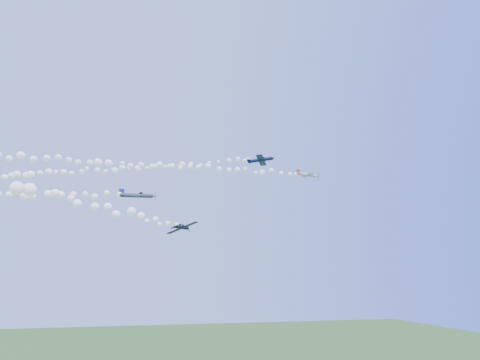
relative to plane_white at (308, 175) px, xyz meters
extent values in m
cylinder|color=silver|center=(-0.20, -0.01, 0.01)|extent=(5.53, 1.10, 1.13)
cone|color=silver|center=(2.75, 0.07, -0.19)|extent=(0.73, 0.77, 0.77)
cone|color=red|center=(3.16, 0.08, -0.21)|extent=(0.30, 0.27, 0.27)
cube|color=black|center=(3.05, 0.08, -0.21)|extent=(0.17, 0.28, 1.73)
cube|color=silver|center=(0.02, 0.01, -0.11)|extent=(1.51, 6.75, 0.80)
cube|color=silver|center=(-2.65, -0.07, 0.22)|extent=(0.83, 2.38, 0.33)
cube|color=red|center=(-2.69, -0.12, 0.72)|extent=(0.94, 0.20, 1.15)
sphere|color=black|center=(0.59, -0.01, 0.30)|extent=(0.71, 0.73, 0.75)
cylinder|color=#0D183A|center=(-14.79, -6.45, 1.16)|extent=(5.86, 2.87, 1.32)
cone|color=#0D183A|center=(-11.90, -7.78, 1.43)|extent=(0.98, 1.00, 0.85)
cone|color=white|center=(-11.50, -7.97, 1.46)|extent=(0.39, 0.37, 0.30)
cube|color=black|center=(-11.61, -7.92, 1.45)|extent=(0.19, 0.34, 1.87)
cube|color=#0D183A|center=(-14.56, -6.56, 1.06)|extent=(4.42, 7.20, 0.79)
cube|color=#0D183A|center=(-17.20, -5.33, 0.99)|extent=(1.84, 2.67, 0.34)
cube|color=white|center=(-17.29, -5.24, 1.52)|extent=(0.94, 0.59, 1.26)
sphere|color=black|center=(-14.05, -6.76, 1.60)|extent=(0.97, 1.01, 0.81)
cylinder|color=#3B4356|center=(-42.90, -7.36, -8.98)|extent=(6.70, 2.94, 1.03)
cone|color=#3B4356|center=(-39.29, -7.86, -9.02)|extent=(1.03, 1.09, 0.91)
cone|color=navy|center=(-38.79, -7.93, -9.03)|extent=(0.42, 0.40, 0.32)
cube|color=black|center=(-38.92, -7.91, -9.03)|extent=(0.10, 0.52, 2.13)
cube|color=#3B4356|center=(-42.62, -7.38, -9.11)|extent=(2.80, 8.35, 1.59)
cube|color=#3B4356|center=(-45.89, -6.96, -8.88)|extent=(1.34, 2.99, 0.60)
cube|color=navy|center=(-45.99, -7.05, -8.28)|extent=(1.08, 0.47, 1.36)
sphere|color=black|center=(-41.96, -7.57, -8.57)|extent=(0.92, 1.03, 0.94)
cylinder|color=black|center=(-33.81, -16.99, -16.71)|extent=(1.81, 5.26, 0.99)
cone|color=black|center=(-32.38, -14.57, -16.56)|extent=(0.82, 0.77, 0.73)
cone|color=yellow|center=(-32.18, -14.23, -16.55)|extent=(0.30, 0.31, 0.26)
cube|color=black|center=(-32.24, -14.32, -16.55)|extent=(0.61, 0.30, 1.60)
cube|color=black|center=(-33.67, -16.82, -16.79)|extent=(5.88, 4.31, 2.23)
cube|color=black|center=(-35.02, -19.00, -16.78)|extent=(2.21, 1.76, 0.82)
cube|color=yellow|center=(-35.19, -19.00, -16.34)|extent=(0.79, 0.87, 1.05)
sphere|color=black|center=(-33.54, -16.32, -16.36)|extent=(1.01, 0.92, 0.82)
camera|label=1|loc=(-40.61, -94.64, -26.08)|focal=30.00mm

